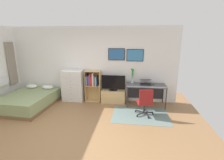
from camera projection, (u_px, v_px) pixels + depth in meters
ground_plane at (70, 133)px, 4.05m from camera, size 7.20×7.20×0.00m
wall_back_with_posters at (93, 64)px, 6.05m from camera, size 6.12×0.09×2.70m
area_rug at (140, 115)px, 5.01m from camera, size 1.70×1.20×0.01m
bed at (29, 100)px, 5.61m from camera, size 1.57×1.96×0.58m
dresser at (73, 86)px, 6.07m from camera, size 0.77×0.46×1.16m
bookshelf at (92, 83)px, 6.01m from camera, size 0.57×0.30×1.14m
tv_stand at (113, 96)px, 5.98m from camera, size 0.86×0.41×0.46m
television at (113, 83)px, 5.83m from camera, size 0.85×0.16×0.56m
desk at (146, 88)px, 5.70m from camera, size 1.32×0.64×0.74m
office_chair at (145, 102)px, 4.87m from camera, size 0.57×0.58×0.86m
laptop at (145, 82)px, 5.70m from camera, size 0.41×0.43×0.17m
computer_mouse at (153, 85)px, 5.57m from camera, size 0.06×0.10×0.03m
bamboo_vase at (133, 76)px, 5.79m from camera, size 0.11×0.09×0.52m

